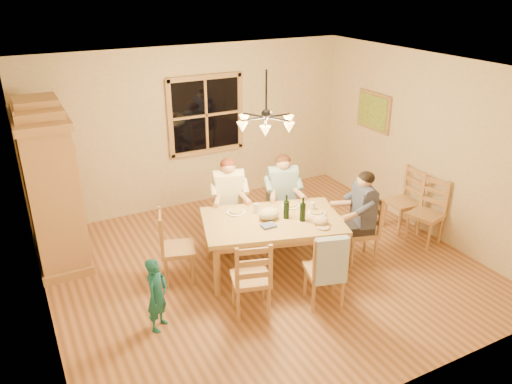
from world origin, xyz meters
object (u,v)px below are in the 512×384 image
chair_near_left (251,289)px  chair_end_right (359,241)px  chair_end_left (178,259)px  adult_woman (229,191)px  armoire (51,189)px  chair_far_right (282,219)px  adult_slate_man (363,206)px  chair_far_left (230,224)px  chair_near_right (324,281)px  chair_spare_front (424,224)px  adult_plaid_man (283,187)px  wine_bottle_b (303,209)px  dining_table (272,226)px  child (157,294)px  wine_bottle_a (286,207)px  chandelier (266,121)px  chair_spare_back (401,211)px

chair_near_left → chair_end_right: bearing=26.6°
chair_end_left → adult_woman: (1.01, 0.59, 0.54)m
chair_near_left → chair_end_right: (1.87, 0.34, 0.00)m
armoire → chair_far_right: size_ratio=2.32×
adult_slate_man → chair_far_left: bearing=63.4°
chair_near_right → chair_spare_front: (2.18, 0.55, 0.00)m
adult_woman → adult_plaid_man: bearing=-180.0°
adult_plaid_man → chair_spare_front: adult_plaid_man is taller
adult_plaid_man → wine_bottle_b: (-0.24, -0.93, 0.08)m
chair_near_left → chair_end_right: size_ratio=1.00×
dining_table → child: (-1.74, -0.48, -0.21)m
chair_far_left → adult_woman: adult_woman is taller
chair_far_left → wine_bottle_b: (0.53, -1.16, 0.62)m
adult_slate_man → chair_spare_front: size_ratio=0.88×
chair_near_left → wine_bottle_a: bearing=53.3°
child → adult_plaid_man: bearing=-16.6°
chair_far_left → chair_end_right: same height
chandelier → dining_table: chandelier is taller
chair_end_right → chair_spare_front: bearing=-75.9°
chair_far_left → chair_near_left: size_ratio=1.00×
armoire → child: 2.36m
chair_near_left → chandelier: bearing=67.8°
chair_near_right → adult_slate_man: size_ratio=1.13×
adult_woman → wine_bottle_b: adult_woman is taller
adult_plaid_man → armoire: bearing=-0.9°
child → chair_spare_back: size_ratio=0.90×
chair_far_left → chair_end_right: (1.40, -1.29, 0.00)m
wine_bottle_a → chair_near_left: bearing=-142.9°
chandelier → chair_near_left: chandelier is taller
dining_table → chair_near_right: chair_near_right is taller
chandelier → child: bearing=-161.8°
wine_bottle_a → chair_spare_front: wine_bottle_a is taller
chair_far_right → chair_near_right: size_ratio=1.00×
chair_spare_back → child: bearing=101.2°
adult_woman → armoire: bearing=-1.2°
armoire → adult_plaid_man: size_ratio=2.63×
chair_end_left → wine_bottle_b: 1.75m
dining_table → adult_woman: adult_woman is taller
adult_plaid_man → wine_bottle_b: adult_plaid_man is taller
chair_near_right → chair_far_right: bearing=93.4°
chair_near_left → wine_bottle_a: size_ratio=3.00×
adult_woman → wine_bottle_b: (0.53, -1.16, 0.08)m
chandelier → adult_slate_man: 1.82m
chandelier → adult_slate_man: chandelier is taller
wine_bottle_b → chair_spare_front: bearing=-5.1°
chair_near_left → child: 1.09m
chandelier → chair_far_left: chandelier is taller
child → chair_spare_front: chair_spare_front is taller
armoire → adult_woman: size_ratio=2.63×
chair_end_right → adult_plaid_man: 1.35m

